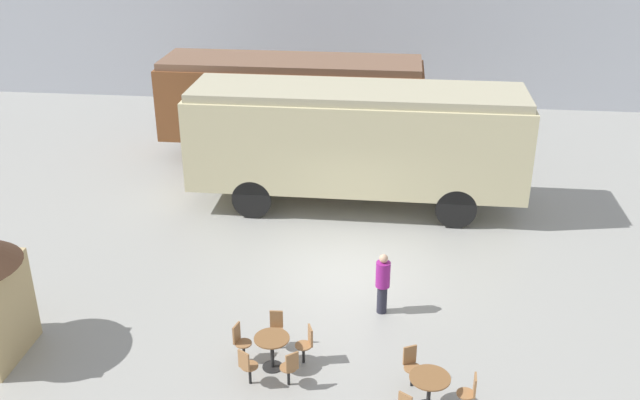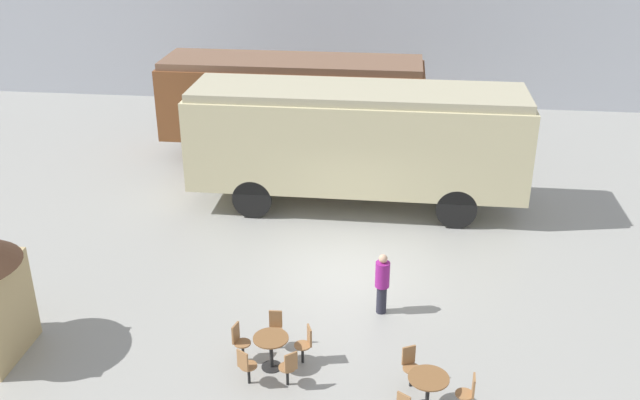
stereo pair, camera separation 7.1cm
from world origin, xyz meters
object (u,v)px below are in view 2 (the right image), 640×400
Objects in this scene: passenger_coach_vintage at (357,137)px; cafe_chair_0 at (469,392)px; cafe_table_near at (428,385)px; passenger_coach_wooden at (293,98)px; cafe_table_mid at (271,345)px; visitor_person at (382,282)px.

passenger_coach_vintage is 9.92m from cafe_chair_0.
cafe_table_near is 0.92× the size of cafe_chair_0.
cafe_table_near is at bearing -0.00° from cafe_chair_0.
cafe_table_near is at bearing -70.75° from passenger_coach_wooden.
passenger_coach_wooden is at bearing 96.46° from cafe_table_mid.
passenger_coach_vintage reaches higher than cafe_table_mid.
passenger_coach_vintage is 12.68× the size of cafe_table_near.
passenger_coach_wooden is at bearing 109.25° from cafe_table_near.
passenger_coach_wooden is 14.50m from cafe_chair_0.
visitor_person is (2.22, 2.37, 0.28)m from cafe_table_mid.
cafe_table_near is at bearing -77.52° from passenger_coach_vintage.
passenger_coach_vintage is at bearing -69.72° from cafe_chair_0.
cafe_table_mid is (-1.18, -8.40, -1.69)m from passenger_coach_vintage.
passenger_coach_wooden is 5.96× the size of visitor_person.
passenger_coach_vintage is at bearing 99.81° from visitor_person.
passenger_coach_wooden is 10.67× the size of cafe_chair_0.
visitor_person reaches higher than cafe_table_mid.
cafe_table_mid is at bearing -97.99° from passenger_coach_vintage.
visitor_person is (-1.79, 3.32, 0.33)m from cafe_chair_0.
cafe_table_mid is at bearing -133.13° from visitor_person.
passenger_coach_vintage is 9.67m from cafe_table_near.
cafe_table_near is 0.51× the size of visitor_person.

